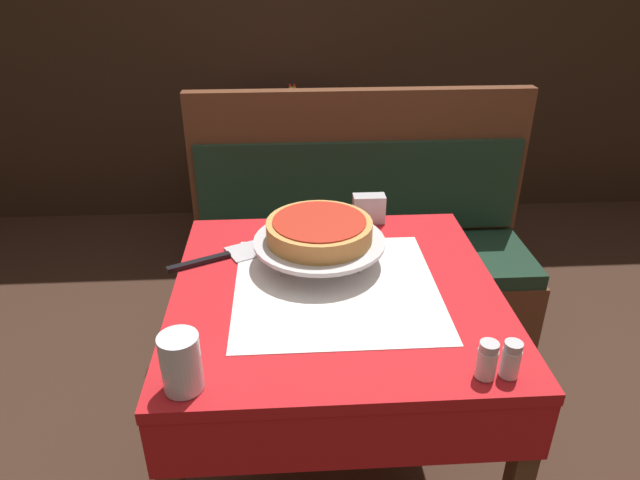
# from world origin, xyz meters

# --- Properties ---
(dining_table_front) EXTENTS (0.84, 0.84, 0.77)m
(dining_table_front) POSITION_xyz_m (0.00, 0.00, 0.66)
(dining_table_front) COLOR red
(dining_table_front) RESTS_ON ground_plane
(dining_table_rear) EXTENTS (0.69, 0.69, 0.78)m
(dining_table_rear) POSITION_xyz_m (-0.11, 1.67, 0.67)
(dining_table_rear) COLOR red
(dining_table_rear) RESTS_ON ground_plane
(booth_bench) EXTENTS (1.37, 0.47, 1.05)m
(booth_bench) POSITION_xyz_m (0.18, 0.78, 0.31)
(booth_bench) COLOR brown
(booth_bench) RESTS_ON ground_plane
(back_wall_panel) EXTENTS (6.00, 0.04, 2.40)m
(back_wall_panel) POSITION_xyz_m (0.00, 2.15, 1.20)
(back_wall_panel) COLOR black
(back_wall_panel) RESTS_ON ground_plane
(pizza_pan_stand) EXTENTS (0.36, 0.36, 0.07)m
(pizza_pan_stand) POSITION_xyz_m (-0.04, 0.13, 0.83)
(pizza_pan_stand) COLOR #ADADB2
(pizza_pan_stand) RESTS_ON dining_table_front
(deep_dish_pizza) EXTENTS (0.29, 0.29, 0.06)m
(deep_dish_pizza) POSITION_xyz_m (-0.04, 0.13, 0.87)
(deep_dish_pizza) COLOR #C68E47
(deep_dish_pizza) RESTS_ON pizza_pan_stand
(pizza_server) EXTENTS (0.29, 0.18, 0.01)m
(pizza_server) POSITION_xyz_m (-0.30, 0.17, 0.77)
(pizza_server) COLOR #BCBCC1
(pizza_server) RESTS_ON dining_table_front
(water_glass_near) EXTENTS (0.08, 0.08, 0.12)m
(water_glass_near) POSITION_xyz_m (-0.34, -0.35, 0.83)
(water_glass_near) COLOR silver
(water_glass_near) RESTS_ON dining_table_front
(salt_shaker) EXTENTS (0.04, 0.04, 0.08)m
(salt_shaker) POSITION_xyz_m (0.28, -0.36, 0.81)
(salt_shaker) COLOR silver
(salt_shaker) RESTS_ON dining_table_front
(pepper_shaker) EXTENTS (0.04, 0.04, 0.08)m
(pepper_shaker) POSITION_xyz_m (0.33, -0.36, 0.81)
(pepper_shaker) COLOR silver
(pepper_shaker) RESTS_ON dining_table_front
(napkin_holder) EXTENTS (0.10, 0.05, 0.09)m
(napkin_holder) POSITION_xyz_m (0.14, 0.38, 0.81)
(napkin_holder) COLOR #B2B2B7
(napkin_holder) RESTS_ON dining_table_front
(condiment_caddy) EXTENTS (0.12, 0.12, 0.15)m
(condiment_caddy) POSITION_xyz_m (-0.08, 1.71, 0.82)
(condiment_caddy) COLOR black
(condiment_caddy) RESTS_ON dining_table_rear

